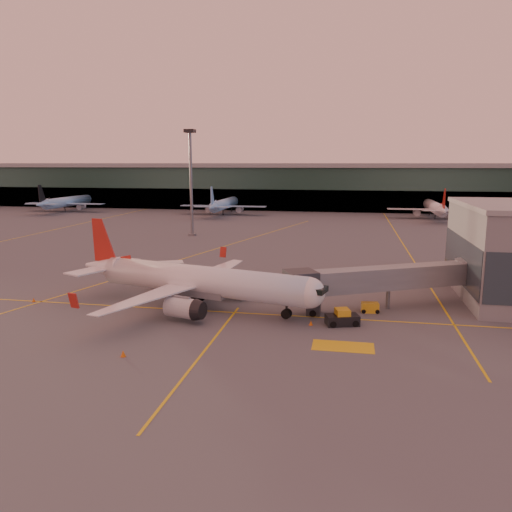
% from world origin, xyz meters
% --- Properties ---
extents(ground, '(600.00, 600.00, 0.00)m').
position_xyz_m(ground, '(0.00, 0.00, 0.00)').
color(ground, '#4C4F54').
rests_on(ground, ground).
extents(taxi_markings, '(100.12, 173.00, 0.01)m').
position_xyz_m(taxi_markings, '(-7.32, 44.49, 0.01)').
color(taxi_markings, yellow).
rests_on(taxi_markings, ground).
extents(terminal, '(400.00, 20.00, 17.60)m').
position_xyz_m(terminal, '(0.00, 141.79, 8.76)').
color(terminal, '#19382D').
rests_on(terminal, ground).
extents(mast_west_near, '(2.40, 2.40, 25.60)m').
position_xyz_m(mast_west_near, '(-20.00, 66.00, 14.86)').
color(mast_west_near, slate).
rests_on(mast_west_near, ground).
extents(distant_aircraft_row, '(350.00, 34.00, 13.00)m').
position_xyz_m(distant_aircraft_row, '(10.83, 118.00, 0.00)').
color(distant_aircraft_row, '#8DBFEC').
rests_on(distant_aircraft_row, ground).
extents(main_airplane, '(33.88, 30.89, 10.38)m').
position_xyz_m(main_airplane, '(-0.43, 6.29, 3.37)').
color(main_airplane, white).
rests_on(main_airplane, ground).
extents(jet_bridge, '(25.64, 15.15, 5.36)m').
position_xyz_m(jet_bridge, '(24.37, 11.05, 3.63)').
color(jet_bridge, slate).
rests_on(jet_bridge, ground).
extents(catering_truck, '(5.44, 4.00, 3.88)m').
position_xyz_m(catering_truck, '(-7.21, 14.49, 2.20)').
color(catering_truck, '#B14319').
rests_on(catering_truck, ground).
extents(gpu_cart, '(2.18, 1.45, 1.20)m').
position_xyz_m(gpu_cart, '(20.97, 8.14, 0.59)').
color(gpu_cart, gold).
rests_on(gpu_cart, ground).
extents(pushback_tug, '(3.96, 2.85, 1.83)m').
position_xyz_m(pushback_tug, '(17.79, 2.70, 0.74)').
color(pushback_tug, black).
rests_on(pushback_tug, ground).
extents(cone_nose, '(0.42, 0.42, 0.53)m').
position_xyz_m(cone_nose, '(19.43, 5.14, 0.26)').
color(cone_nose, '#E2610B').
rests_on(cone_nose, ground).
extents(cone_tail, '(0.42, 0.42, 0.53)m').
position_xyz_m(cone_tail, '(-21.63, 4.77, 0.25)').
color(cone_tail, '#E2610B').
rests_on(cone_tail, ground).
extents(cone_wing_right, '(0.49, 0.49, 0.62)m').
position_xyz_m(cone_wing_right, '(-2.00, -10.42, 0.30)').
color(cone_wing_right, '#E2610B').
rests_on(cone_wing_right, ground).
extents(cone_fwd, '(0.43, 0.43, 0.55)m').
position_xyz_m(cone_fwd, '(14.38, 1.96, 0.27)').
color(cone_fwd, '#E2610B').
rests_on(cone_fwd, ground).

